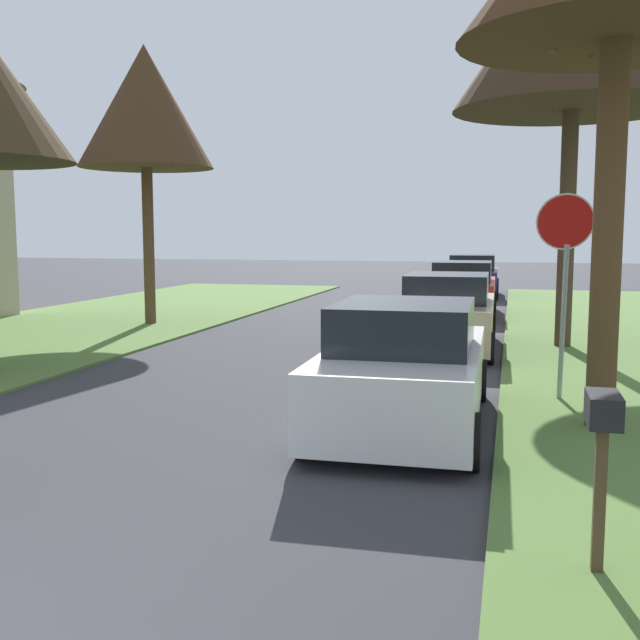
{
  "coord_description": "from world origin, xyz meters",
  "views": [
    {
      "loc": [
        3.73,
        -2.35,
        2.42
      ],
      "look_at": [
        1.49,
        6.44,
        1.36
      ],
      "focal_mm": 42.4,
      "sensor_mm": 36.0,
      "label": 1
    }
  ],
  "objects_px": {
    "parked_sedan_tan": "(447,315)",
    "curbside_mailbox": "(603,431)",
    "stop_sign_far": "(565,251)",
    "street_tree_right_mid_b": "(575,20)",
    "parked_sedan_navy": "(472,277)",
    "parked_sedan_white": "(405,369)",
    "parked_sedan_red": "(462,290)",
    "street_tree_left_mid_b": "(145,108)"
  },
  "relations": [
    {
      "from": "stop_sign_far",
      "to": "curbside_mailbox",
      "type": "xyz_separation_m",
      "value": [
        -0.07,
        -5.72,
        -1.1
      ]
    },
    {
      "from": "parked_sedan_tan",
      "to": "street_tree_right_mid_b",
      "type": "bearing_deg",
      "value": 18.76
    },
    {
      "from": "street_tree_left_mid_b",
      "to": "parked_sedan_white",
      "type": "distance_m",
      "value": 12.71
    },
    {
      "from": "stop_sign_far",
      "to": "curbside_mailbox",
      "type": "distance_m",
      "value": 5.83
    },
    {
      "from": "stop_sign_far",
      "to": "street_tree_right_mid_b",
      "type": "relative_size",
      "value": 0.35
    },
    {
      "from": "street_tree_right_mid_b",
      "to": "parked_sedan_red",
      "type": "bearing_deg",
      "value": 112.64
    },
    {
      "from": "parked_sedan_tan",
      "to": "curbside_mailbox",
      "type": "xyz_separation_m",
      "value": [
        1.91,
        -10.24,
        0.33
      ]
    },
    {
      "from": "parked_sedan_white",
      "to": "parked_sedan_red",
      "type": "bearing_deg",
      "value": 90.58
    },
    {
      "from": "street_tree_left_mid_b",
      "to": "street_tree_right_mid_b",
      "type": "bearing_deg",
      "value": -8.32
    },
    {
      "from": "street_tree_right_mid_b",
      "to": "parked_sedan_tan",
      "type": "distance_m",
      "value": 6.4
    },
    {
      "from": "parked_sedan_navy",
      "to": "parked_sedan_white",
      "type": "bearing_deg",
      "value": -89.45
    },
    {
      "from": "parked_sedan_navy",
      "to": "curbside_mailbox",
      "type": "height_order",
      "value": "parked_sedan_navy"
    },
    {
      "from": "stop_sign_far",
      "to": "curbside_mailbox",
      "type": "height_order",
      "value": "stop_sign_far"
    },
    {
      "from": "parked_sedan_white",
      "to": "parked_sedan_tan",
      "type": "xyz_separation_m",
      "value": [
        -0.01,
        6.42,
        0.0
      ]
    },
    {
      "from": "parked_sedan_red",
      "to": "parked_sedan_navy",
      "type": "bearing_deg",
      "value": 90.48
    },
    {
      "from": "street_tree_left_mid_b",
      "to": "parked_sedan_red",
      "type": "xyz_separation_m",
      "value": [
        7.76,
        4.39,
        -4.83
      ]
    },
    {
      "from": "parked_sedan_navy",
      "to": "stop_sign_far",
      "type": "bearing_deg",
      "value": -83.15
    },
    {
      "from": "parked_sedan_white",
      "to": "parked_sedan_tan",
      "type": "height_order",
      "value": "same"
    },
    {
      "from": "parked_sedan_navy",
      "to": "curbside_mailbox",
      "type": "distance_m",
      "value": 23.73
    },
    {
      "from": "parked_sedan_white",
      "to": "curbside_mailbox",
      "type": "relative_size",
      "value": 3.49
    },
    {
      "from": "parked_sedan_white",
      "to": "parked_sedan_navy",
      "type": "bearing_deg",
      "value": 90.55
    },
    {
      "from": "stop_sign_far",
      "to": "parked_sedan_red",
      "type": "relative_size",
      "value": 0.66
    },
    {
      "from": "stop_sign_far",
      "to": "curbside_mailbox",
      "type": "relative_size",
      "value": 2.3
    },
    {
      "from": "street_tree_left_mid_b",
      "to": "curbside_mailbox",
      "type": "distance_m",
      "value": 16.52
    },
    {
      "from": "street_tree_right_mid_b",
      "to": "parked_sedan_white",
      "type": "bearing_deg",
      "value": -107.85
    },
    {
      "from": "parked_sedan_tan",
      "to": "parked_sedan_white",
      "type": "bearing_deg",
      "value": -89.88
    },
    {
      "from": "parked_sedan_white",
      "to": "parked_sedan_red",
      "type": "height_order",
      "value": "same"
    },
    {
      "from": "parked_sedan_white",
      "to": "curbside_mailbox",
      "type": "bearing_deg",
      "value": -63.65
    },
    {
      "from": "curbside_mailbox",
      "to": "parked_sedan_red",
      "type": "bearing_deg",
      "value": 96.83
    },
    {
      "from": "stop_sign_far",
      "to": "street_tree_left_mid_b",
      "type": "distance_m",
      "value": 12.45
    },
    {
      "from": "parked_sedan_tan",
      "to": "parked_sedan_red",
      "type": "relative_size",
      "value": 1.0
    },
    {
      "from": "stop_sign_far",
      "to": "parked_sedan_navy",
      "type": "distance_m",
      "value": 18.1
    },
    {
      "from": "street_tree_left_mid_b",
      "to": "parked_sedan_navy",
      "type": "height_order",
      "value": "street_tree_left_mid_b"
    },
    {
      "from": "stop_sign_far",
      "to": "street_tree_right_mid_b",
      "type": "xyz_separation_m",
      "value": [
        0.36,
        5.31,
        4.47
      ]
    },
    {
      "from": "street_tree_right_mid_b",
      "to": "parked_sedan_navy",
      "type": "distance_m",
      "value": 14.14
    },
    {
      "from": "parked_sedan_tan",
      "to": "parked_sedan_navy",
      "type": "distance_m",
      "value": 13.4
    },
    {
      "from": "stop_sign_far",
      "to": "parked_sedan_red",
      "type": "height_order",
      "value": "stop_sign_far"
    },
    {
      "from": "street_tree_left_mid_b",
      "to": "parked_sedan_tan",
      "type": "distance_m",
      "value": 9.52
    },
    {
      "from": "street_tree_right_mid_b",
      "to": "parked_sedan_white",
      "type": "relative_size",
      "value": 1.89
    },
    {
      "from": "stop_sign_far",
      "to": "parked_sedan_red",
      "type": "bearing_deg",
      "value": 100.59
    },
    {
      "from": "street_tree_right_mid_b",
      "to": "curbside_mailbox",
      "type": "relative_size",
      "value": 6.6
    },
    {
      "from": "parked_sedan_red",
      "to": "parked_sedan_tan",
      "type": "bearing_deg",
      "value": -88.97
    }
  ]
}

